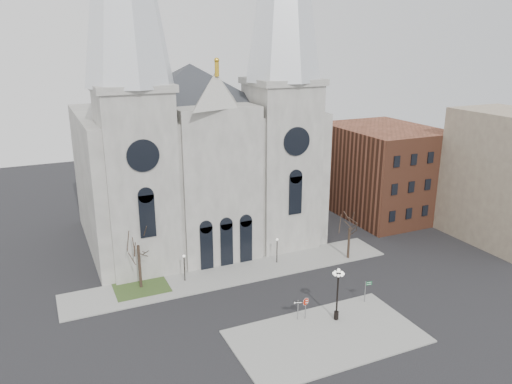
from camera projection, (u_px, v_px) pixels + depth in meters
name	position (u px, v px, depth m)	size (l,w,h in m)	color
ground	(275.00, 318.00, 50.58)	(160.00, 160.00, 0.00)	black
sidewalk_near	(326.00, 336.00, 47.39)	(18.00, 10.00, 0.14)	gray
sidewalk_far	(234.00, 273.00, 60.14)	(40.00, 6.00, 0.14)	gray
grass_patch	(141.00, 287.00, 56.67)	(6.00, 5.00, 0.18)	#2E431D
cathedral	(198.00, 108.00, 65.04)	(33.00, 26.66, 54.00)	gray
bg_building_brick	(382.00, 171.00, 79.49)	(14.00, 18.00, 14.00)	brown
bg_building_tan	(505.00, 177.00, 68.12)	(10.00, 14.00, 18.00)	gray
tree_left	(138.00, 243.00, 55.05)	(3.20, 3.20, 7.50)	black
tree_right	(350.00, 226.00, 63.01)	(3.20, 3.20, 6.00)	black
ped_lamp_left	(184.00, 263.00, 57.54)	(0.32, 0.32, 3.26)	black
ped_lamp_right	(277.00, 246.00, 62.27)	(0.32, 0.32, 3.26)	black
stop_sign	(306.00, 304.00, 49.82)	(0.84, 0.16, 2.33)	slate
globe_lamp	(338.00, 288.00, 49.14)	(1.41, 1.41, 5.60)	black
one_way_sign	(298.00, 306.00, 49.72)	(0.90, 0.38, 2.17)	slate
street_name_sign	(366.00, 290.00, 53.08)	(0.77, 0.17, 2.43)	slate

